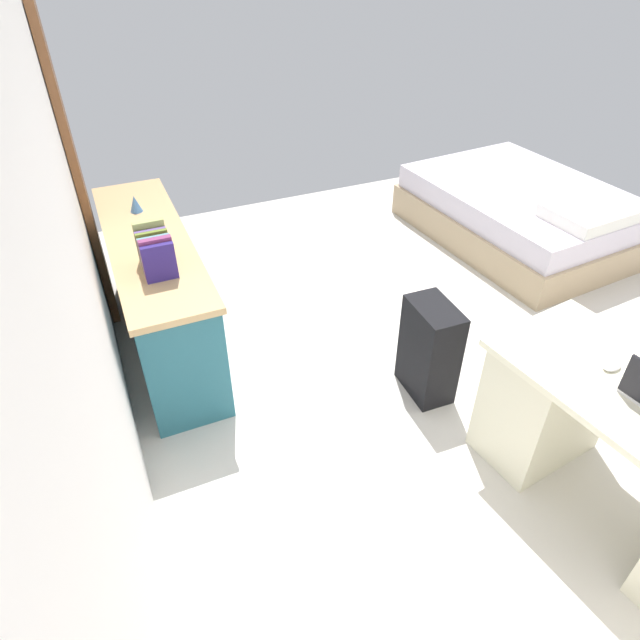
% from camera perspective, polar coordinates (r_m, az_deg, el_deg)
% --- Properties ---
extents(ground_plane, '(5.63, 5.63, 0.00)m').
position_cam_1_polar(ground_plane, '(3.87, 16.04, -3.23)').
color(ground_plane, beige).
extents(wall_back, '(4.63, 0.10, 2.51)m').
position_cam_1_polar(wall_back, '(2.46, -24.30, 5.52)').
color(wall_back, white).
rests_on(wall_back, ground_plane).
extents(door_wooden, '(0.88, 0.05, 2.04)m').
position_cam_1_polar(door_wooden, '(4.17, -24.01, 14.47)').
color(door_wooden, brown).
rests_on(door_wooden, ground_plane).
extents(desk, '(1.51, 0.83, 0.73)m').
position_cam_1_polar(desk, '(2.96, 29.56, -12.52)').
color(desk, beige).
rests_on(desk, ground_plane).
extents(credenza, '(1.80, 0.48, 0.79)m').
position_cam_1_polar(credenza, '(3.74, -16.33, 2.81)').
color(credenza, '#235B6B').
rests_on(credenza, ground_plane).
extents(bed, '(2.00, 1.54, 0.58)m').
position_cam_1_polar(bed, '(5.26, 20.14, 10.38)').
color(bed, tan).
rests_on(bed, ground_plane).
extents(suitcase_black, '(0.37, 0.23, 0.62)m').
position_cam_1_polar(suitcase_black, '(3.32, 11.23, -3.08)').
color(suitcase_black, black).
rests_on(suitcase_black, ground_plane).
extents(computer_mouse, '(0.07, 0.11, 0.03)m').
position_cam_1_polar(computer_mouse, '(2.82, 27.99, -4.20)').
color(computer_mouse, white).
rests_on(computer_mouse, desk).
extents(book_row, '(0.27, 0.17, 0.24)m').
position_cam_1_polar(book_row, '(3.14, -16.61, 6.70)').
color(book_row, navy).
rests_on(book_row, credenza).
extents(figurine_small, '(0.08, 0.08, 0.11)m').
position_cam_1_polar(figurine_small, '(3.87, -18.58, 11.33)').
color(figurine_small, '#4C7FBF').
rests_on(figurine_small, credenza).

